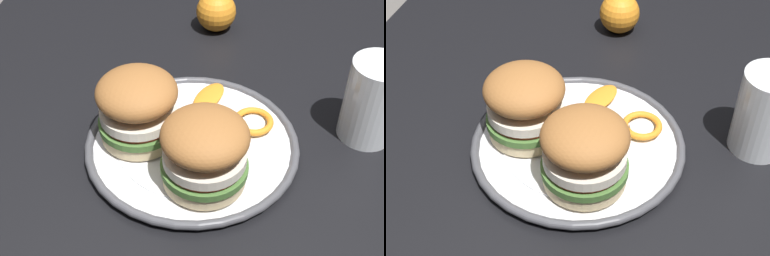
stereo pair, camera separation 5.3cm
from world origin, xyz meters
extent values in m
cube|color=black|center=(0.00, 0.00, 0.73)|extent=(1.24, 0.82, 0.03)
cube|color=black|center=(-0.56, -0.35, 0.36)|extent=(0.06, 0.06, 0.72)
cube|color=black|center=(-0.56, 0.35, 0.36)|extent=(0.06, 0.06, 0.72)
cylinder|color=white|center=(0.04, 0.02, 0.75)|extent=(0.27, 0.27, 0.01)
torus|color=#4C4C51|center=(0.04, 0.02, 0.76)|extent=(0.29, 0.29, 0.01)
cylinder|color=white|center=(0.04, 0.02, 0.76)|extent=(0.21, 0.21, 0.00)
cylinder|color=beige|center=(0.11, 0.04, 0.77)|extent=(0.11, 0.11, 0.02)
cylinder|color=#477033|center=(0.11, 0.04, 0.79)|extent=(0.11, 0.11, 0.01)
cylinder|color=#BC3828|center=(0.11, 0.04, 0.80)|extent=(0.10, 0.10, 0.01)
cylinder|color=silver|center=(0.11, 0.04, 0.81)|extent=(0.10, 0.10, 0.01)
ellipsoid|color=#A36633|center=(0.11, 0.04, 0.84)|extent=(0.15, 0.15, 0.05)
cylinder|color=beige|center=(0.04, -0.06, 0.77)|extent=(0.11, 0.11, 0.02)
cylinder|color=#477033|center=(0.04, -0.06, 0.79)|extent=(0.11, 0.11, 0.01)
cylinder|color=#BC3828|center=(0.04, -0.06, 0.80)|extent=(0.10, 0.10, 0.01)
cylinder|color=silver|center=(0.04, -0.06, 0.81)|extent=(0.10, 0.10, 0.01)
ellipsoid|color=#A36633|center=(0.04, -0.06, 0.84)|extent=(0.14, 0.14, 0.05)
torus|color=orange|center=(-0.01, 0.10, 0.77)|extent=(0.06, 0.06, 0.01)
cylinder|color=#F4E5C6|center=(-0.01, 0.10, 0.77)|extent=(0.03, 0.03, 0.00)
ellipsoid|color=orange|center=(-0.05, 0.03, 0.77)|extent=(0.08, 0.06, 0.01)
cylinder|color=white|center=(-0.03, 0.25, 0.81)|extent=(0.08, 0.08, 0.12)
cylinder|color=silver|center=(-0.03, 0.25, 0.77)|extent=(0.07, 0.07, 0.05)
sphere|color=orange|center=(-0.27, 0.01, 0.78)|extent=(0.07, 0.07, 0.07)
camera|label=1|loc=(0.57, 0.09, 1.28)|focal=51.10mm
camera|label=2|loc=(0.56, 0.14, 1.28)|focal=51.10mm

